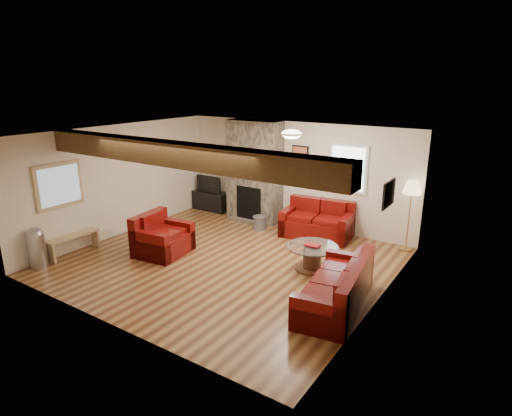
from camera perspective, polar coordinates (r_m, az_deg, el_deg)
The scene contains 18 objects.
room at distance 8.12m, azimuth -4.11°, elevation 1.02°, with size 8.00×8.00×8.00m.
oak_beam at distance 6.96m, azimuth -10.60°, elevation 7.06°, with size 6.00×0.36×0.38m, color #341E0F.
chimney_breast at distance 10.66m, azimuth -0.24°, elevation 4.75°, with size 1.40×0.67×2.50m.
back_window at distance 9.72m, azimuth 12.15°, elevation 5.16°, with size 0.90×0.08×1.10m, color white, non-canonical shape.
hatch_window at distance 9.26m, azimuth -24.79°, elevation 2.76°, with size 0.08×1.00×0.90m, color #A68357, non-canonical shape.
ceiling_dome at distance 8.13m, azimuth 4.75°, elevation 9.61°, with size 0.40×0.40×0.18m, color white, non-canonical shape.
artwork_back at distance 10.17m, azimuth 5.88°, elevation 6.83°, with size 0.42×0.06×0.52m, color black, non-canonical shape.
artwork_right at distance 6.94m, azimuth 17.21°, elevation 1.83°, with size 0.06×0.55×0.42m, color black, non-canonical shape.
sofa_three at distance 6.91m, azimuth 10.55°, elevation -9.95°, with size 1.95×0.82×0.75m, color #4C0B05, non-canonical shape.
loveseat at distance 9.76m, azimuth 8.14°, elevation -1.52°, with size 1.54×0.89×0.82m, color #4C0B05, non-canonical shape.
armchair_red at distance 8.93m, azimuth -12.33°, elevation -3.47°, with size 1.02×0.90×0.83m, color #4C0B05, non-canonical shape.
coffee_table at distance 8.16m, azimuth 7.49°, elevation -6.57°, with size 0.96×0.96×0.50m.
tv_cabinet at distance 11.76m, azimuth -6.02°, elevation 0.97°, with size 1.02×0.41×0.51m, color black.
television at distance 11.64m, azimuth -6.09°, elevation 3.25°, with size 0.79×0.10×0.45m, color black.
floor_lamp at distance 9.21m, azimuth 20.07°, elevation 2.16°, with size 0.38×0.38×1.50m.
pine_bench at distance 9.54m, azimuth -23.10°, elevation -4.49°, with size 0.26×1.10×0.41m, color #A68357, non-canonical shape.
pedal_bin at distance 9.11m, azimuth -27.19°, elevation -4.72°, with size 0.32×0.32×0.80m, color #A6A6AB, non-canonical shape.
coal_bucket at distance 10.21m, azimuth 0.48°, elevation -1.95°, with size 0.35×0.35×0.33m, color slate, non-canonical shape.
Camera 1 is at (4.77, -6.18, 3.47)m, focal length 30.00 mm.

